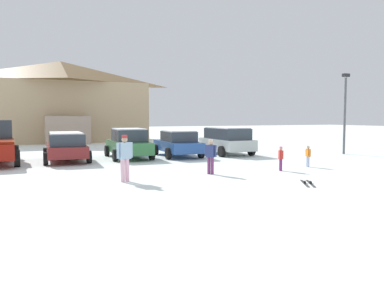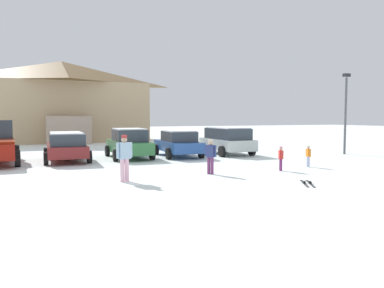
{
  "view_description": "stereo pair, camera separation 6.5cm",
  "coord_description": "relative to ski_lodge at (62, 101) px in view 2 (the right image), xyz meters",
  "views": [
    {
      "loc": [
        -7.45,
        -8.85,
        2.29
      ],
      "look_at": [
        -0.75,
        6.21,
        1.12
      ],
      "focal_mm": 35.0,
      "sensor_mm": 36.0,
      "label": 1
    },
    {
      "loc": [
        -7.39,
        -8.88,
        2.29
      ],
      "look_at": [
        -0.75,
        6.21,
        1.12
      ],
      "focal_mm": 35.0,
      "sensor_mm": 36.0,
      "label": 2
    }
  ],
  "objects": [
    {
      "name": "ground",
      "position": [
        4.24,
        -29.45,
        -3.88
      ],
      "size": [
        160.0,
        160.0,
        0.0
      ],
      "primitive_type": "plane",
      "color": "white"
    },
    {
      "name": "parked_green_coupe",
      "position": [
        2.04,
        -17.72,
        -3.04
      ],
      "size": [
        2.34,
        4.66,
        1.68
      ],
      "color": "#31733D",
      "rests_on": "ground"
    },
    {
      "name": "parked_blue_hatchback",
      "position": [
        4.89,
        -18.03,
        -3.1
      ],
      "size": [
        2.36,
        4.51,
        1.54
      ],
      "color": "#274F97",
      "rests_on": "ground"
    },
    {
      "name": "lamp_post",
      "position": [
        14.92,
        -20.9,
        -1.05
      ],
      "size": [
        0.44,
        0.24,
        4.98
      ],
      "color": "#515459",
      "rests_on": "ground"
    },
    {
      "name": "parked_silver_wagon",
      "position": [
        8.15,
        -18.03,
        -2.98
      ],
      "size": [
        2.29,
        4.3,
        1.68
      ],
      "color": "#B5BEBA",
      "rests_on": "ground"
    },
    {
      "name": "ski_lodge",
      "position": [
        0.0,
        0.0,
        0.0
      ],
      "size": [
        15.65,
        10.68,
        7.68
      ],
      "color": "tan",
      "rests_on": "ground"
    },
    {
      "name": "skier_teen_in_navy_coat",
      "position": [
        3.56,
        -24.92,
        -3.09
      ],
      "size": [
        0.36,
        0.44,
        1.41
      ],
      "color": "#6D3264",
      "rests_on": "ground"
    },
    {
      "name": "skier_adult_in_blue_parka",
      "position": [
        -0.03,
        -25.28,
        -2.94
      ],
      "size": [
        0.6,
        0.33,
        1.67
      ],
      "color": "#EFB5CA",
      "rests_on": "ground"
    },
    {
      "name": "parked_maroon_van",
      "position": [
        -1.32,
        -17.87,
        -3.05
      ],
      "size": [
        2.38,
        4.62,
        1.52
      ],
      "color": "maroon",
      "rests_on": "ground"
    },
    {
      "name": "skier_child_in_orange_jacket",
      "position": [
        8.69,
        -24.77,
        -3.32
      ],
      "size": [
        0.19,
        0.36,
        0.99
      ],
      "color": "#A0AFD2",
      "rests_on": "ground"
    },
    {
      "name": "pair_of_skis",
      "position": [
        5.65,
        -28.23,
        -3.86
      ],
      "size": [
        0.98,
        1.37,
        0.08
      ],
      "color": "#25262A",
      "rests_on": "ground"
    },
    {
      "name": "skier_child_in_red_jacket",
      "position": [
        6.74,
        -25.3,
        -3.29
      ],
      "size": [
        0.23,
        0.37,
        1.05
      ],
      "color": "#6E2965",
      "rests_on": "ground"
    }
  ]
}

